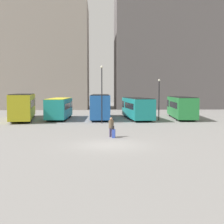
{
  "coord_description": "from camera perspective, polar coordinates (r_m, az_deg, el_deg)",
  "views": [
    {
      "loc": [
        -0.75,
        -21.27,
        3.73
      ],
      "look_at": [
        0.71,
        12.0,
        1.47
      ],
      "focal_mm": 50.0,
      "sensor_mm": 36.0,
      "label": 1
    }
  ],
  "objects": [
    {
      "name": "building_block_left",
      "position": [
        68.53,
        -11.82,
        9.79
      ],
      "size": [
        17.51,
        12.35,
        21.79
      ],
      "color": "gray",
      "rests_on": "ground_plane"
    },
    {
      "name": "lamp_post_0",
      "position": [
        39.73,
        8.59,
        2.9
      ],
      "size": [
        0.28,
        0.28,
        5.19
      ],
      "color": "black",
      "rests_on": "ground_plane"
    },
    {
      "name": "traveler",
      "position": [
        25.24,
        -0.15,
        -2.46
      ],
      "size": [
        0.47,
        0.47,
        1.59
      ],
      "rotation": [
        0.0,
        0.0,
        1.42
      ],
      "color": "#382D4C",
      "rests_on": "ground_plane"
    },
    {
      "name": "ground_plane",
      "position": [
        21.61,
        -0.5,
        -6.06
      ],
      "size": [
        160.0,
        160.0,
        0.0
      ],
      "primitive_type": "plane",
      "color": "slate"
    },
    {
      "name": "bus_4",
      "position": [
        43.67,
        12.52,
        0.99
      ],
      "size": [
        3.56,
        11.25,
        2.95
      ],
      "rotation": [
        0.0,
        0.0,
        1.47
      ],
      "color": "#237A38",
      "rests_on": "ground_plane"
    },
    {
      "name": "building_block_right",
      "position": [
        70.18,
        12.72,
        10.63
      ],
      "size": [
        29.01,
        11.49,
        24.2
      ],
      "color": "#5B5656",
      "rests_on": "ground_plane"
    },
    {
      "name": "bus_2",
      "position": [
        42.25,
        -2.15,
        1.21
      ],
      "size": [
        2.6,
        11.13,
        3.26
      ],
      "rotation": [
        0.0,
        0.0,
        1.56
      ],
      "color": "#1E56A3",
      "rests_on": "ground_plane"
    },
    {
      "name": "suitcase",
      "position": [
        24.84,
        0.31,
        -3.95
      ],
      "size": [
        0.31,
        0.45,
        0.98
      ],
      "rotation": [
        0.0,
        0.0,
        1.42
      ],
      "color": "#334CB2",
      "rests_on": "ground_plane"
    },
    {
      "name": "bus_3",
      "position": [
        41.75,
        4.59,
        0.86
      ],
      "size": [
        3.23,
        10.72,
        2.83
      ],
      "rotation": [
        0.0,
        0.0,
        1.64
      ],
      "color": "#19847F",
      "rests_on": "ground_plane"
    },
    {
      "name": "trash_bin",
      "position": [
        39.9,
        7.2,
        -0.91
      ],
      "size": [
        0.52,
        0.52,
        0.85
      ],
      "color": "#285633",
      "rests_on": "ground_plane"
    },
    {
      "name": "bus_1",
      "position": [
        41.82,
        -9.57,
        0.77
      ],
      "size": [
        2.68,
        9.24,
        2.77
      ],
      "rotation": [
        0.0,
        0.0,
        1.54
      ],
      "color": "#19847F",
      "rests_on": "ground_plane"
    },
    {
      "name": "bus_0",
      "position": [
        42.4,
        -15.92,
        1.15
      ],
      "size": [
        4.36,
        12.72,
        3.35
      ],
      "rotation": [
        0.0,
        0.0,
        1.72
      ],
      "color": "gold",
      "rests_on": "ground_plane"
    },
    {
      "name": "lamp_post_1",
      "position": [
        35.69,
        -1.87,
        4.01
      ],
      "size": [
        0.28,
        0.28,
        6.6
      ],
      "color": "black",
      "rests_on": "ground_plane"
    }
  ]
}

